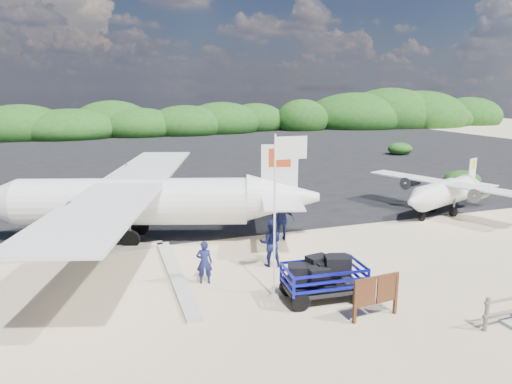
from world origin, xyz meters
TOP-DOWN VIEW (x-y plane):
  - ground at (0.00, 0.00)m, footprint 160.00×160.00m
  - asphalt_apron at (0.00, 30.00)m, footprint 90.00×50.00m
  - lagoon at (-9.00, 1.50)m, footprint 9.00×7.00m
  - vegetation_band at (0.00, 55.00)m, footprint 124.00×8.00m
  - baggage_cart at (-0.34, -1.79)m, footprint 2.84×1.76m
  - flagpole at (-1.75, -1.10)m, footprint 1.05×0.44m
  - signboard at (0.52, -3.40)m, footprint 1.65×0.29m
  - crew_a at (-3.63, 0.65)m, footprint 0.63×0.49m
  - crew_b at (-0.92, 1.41)m, footprint 1.05×0.93m
  - crew_c at (0.61, 4.07)m, footprint 1.18×0.76m
  - aircraft_large at (16.81, 21.20)m, footprint 22.52×22.52m
  - aircraft_small at (-9.32, 31.32)m, footprint 9.30×9.30m

SIDE VIEW (x-z plane):
  - ground at x=0.00m, z-range 0.00..0.00m
  - asphalt_apron at x=0.00m, z-range -0.02..0.02m
  - lagoon at x=-9.00m, z-range -0.20..0.20m
  - vegetation_band at x=0.00m, z-range -2.20..2.20m
  - baggage_cart at x=-0.34m, z-range -0.68..0.68m
  - flagpole at x=-1.75m, z-range -2.62..2.62m
  - signboard at x=0.52m, z-range -0.68..0.68m
  - aircraft_large at x=16.81m, z-range -2.70..2.70m
  - aircraft_small at x=-9.32m, z-range -1.30..1.30m
  - crew_a at x=-3.63m, z-range 0.00..1.52m
  - crew_b at x=-0.92m, z-range 0.00..1.80m
  - crew_c at x=0.61m, z-range 0.00..1.87m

